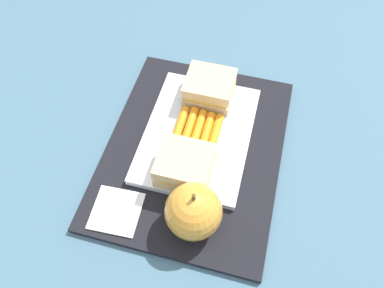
{
  "coord_description": "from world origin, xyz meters",
  "views": [
    {
      "loc": [
        0.31,
        0.08,
        0.53
      ],
      "look_at": [
        0.01,
        0.0,
        0.04
      ],
      "focal_mm": 35.16,
      "sensor_mm": 36.0,
      "label": 1
    }
  ],
  "objects": [
    {
      "name": "ground_plane",
      "position": [
        0.0,
        0.0,
        0.0
      ],
      "size": [
        2.4,
        2.4,
        0.0
      ],
      "primitive_type": "plane",
      "color": "#42667A"
    },
    {
      "name": "sandwich_half_right",
      "position": [
        0.05,
        0.0,
        0.04
      ],
      "size": [
        0.07,
        0.08,
        0.04
      ],
      "color": "#DBC189",
      "rests_on": "food_tray"
    },
    {
      "name": "apple",
      "position": [
        0.12,
        0.03,
        0.05
      ],
      "size": [
        0.08,
        0.08,
        0.09
      ],
      "color": "gold",
      "rests_on": "lunchbag_mat"
    },
    {
      "name": "lunchbag_mat",
      "position": [
        0.0,
        0.0,
        0.01
      ],
      "size": [
        0.36,
        0.28,
        0.01
      ],
      "primitive_type": "cube",
      "color": "black",
      "rests_on": "ground_plane"
    },
    {
      "name": "sandwich_half_left",
      "position": [
        -0.1,
        0.0,
        0.04
      ],
      "size": [
        0.07,
        0.08,
        0.04
      ],
      "color": "#DBC189",
      "rests_on": "food_tray"
    },
    {
      "name": "food_tray",
      "position": [
        -0.03,
        0.0,
        0.02
      ],
      "size": [
        0.23,
        0.17,
        0.01
      ],
      "primitive_type": "cube",
      "color": "white",
      "rests_on": "lunchbag_mat"
    },
    {
      "name": "carrot_sticks_bundle",
      "position": [
        -0.02,
        -0.0,
        0.03
      ],
      "size": [
        0.08,
        0.07,
        0.02
      ],
      "color": "orange",
      "rests_on": "food_tray"
    },
    {
      "name": "paper_napkin",
      "position": [
        0.14,
        -0.08,
        0.01
      ],
      "size": [
        0.07,
        0.07,
        0.0
      ],
      "primitive_type": "cube",
      "rotation": [
        0.0,
        0.0,
        0.05
      ],
      "color": "white",
      "rests_on": "lunchbag_mat"
    }
  ]
}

